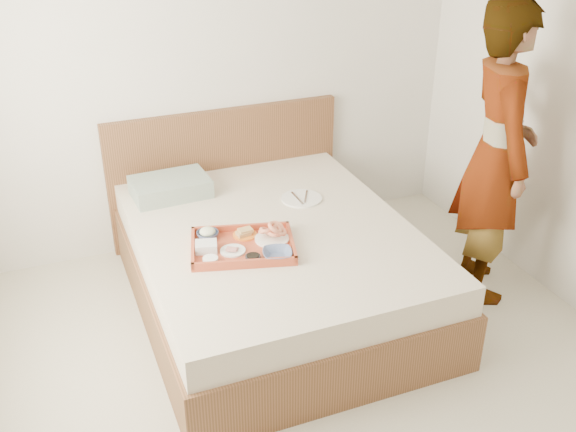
% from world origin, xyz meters
% --- Properties ---
extents(ground, '(3.50, 4.00, 0.01)m').
position_xyz_m(ground, '(0.00, 0.00, 0.00)').
color(ground, beige).
rests_on(ground, ground).
extents(wall_back, '(3.50, 0.01, 2.60)m').
position_xyz_m(wall_back, '(0.00, 2.00, 1.30)').
color(wall_back, silver).
rests_on(wall_back, ground).
extents(bed, '(1.65, 2.00, 0.53)m').
position_xyz_m(bed, '(0.06, 1.00, 0.27)').
color(bed, brown).
rests_on(bed, ground).
extents(headboard, '(1.65, 0.06, 0.95)m').
position_xyz_m(headboard, '(0.06, 1.97, 0.47)').
color(headboard, brown).
rests_on(headboard, ground).
extents(pillow, '(0.50, 0.35, 0.12)m').
position_xyz_m(pillow, '(-0.40, 1.66, 0.59)').
color(pillow, gray).
rests_on(pillow, bed).
extents(tray, '(0.65, 0.54, 0.05)m').
position_xyz_m(tray, '(-0.19, 0.83, 0.56)').
color(tray, '#AE4C29').
rests_on(tray, bed).
extents(prawn_plate, '(0.24, 0.24, 0.01)m').
position_xyz_m(prawn_plate, '(-0.01, 0.85, 0.55)').
color(prawn_plate, white).
rests_on(prawn_plate, tray).
extents(navy_bowl_big, '(0.19, 0.19, 0.04)m').
position_xyz_m(navy_bowl_big, '(-0.05, 0.67, 0.56)').
color(navy_bowl_big, navy).
rests_on(navy_bowl_big, tray).
extents(sauce_dish, '(0.10, 0.10, 0.03)m').
position_xyz_m(sauce_dish, '(-0.18, 0.68, 0.56)').
color(sauce_dish, black).
rests_on(sauce_dish, tray).
extents(meat_plate, '(0.17, 0.17, 0.01)m').
position_xyz_m(meat_plate, '(-0.25, 0.81, 0.55)').
color(meat_plate, white).
rests_on(meat_plate, tray).
extents(bread_plate, '(0.17, 0.17, 0.01)m').
position_xyz_m(bread_plate, '(-0.13, 0.95, 0.55)').
color(bread_plate, orange).
rests_on(bread_plate, tray).
extents(salad_bowl, '(0.15, 0.15, 0.04)m').
position_xyz_m(salad_bowl, '(-0.34, 1.01, 0.56)').
color(salad_bowl, navy).
rests_on(salad_bowl, tray).
extents(plastic_tub, '(0.14, 0.12, 0.05)m').
position_xyz_m(plastic_tub, '(-0.38, 0.87, 0.57)').
color(plastic_tub, silver).
rests_on(plastic_tub, tray).
extents(cheese_round, '(0.10, 0.10, 0.03)m').
position_xyz_m(cheese_round, '(-0.39, 0.75, 0.56)').
color(cheese_round, white).
rests_on(cheese_round, tray).
extents(dinner_plate, '(0.33, 0.33, 0.01)m').
position_xyz_m(dinner_plate, '(0.36, 1.29, 0.54)').
color(dinner_plate, white).
rests_on(dinner_plate, bed).
extents(person, '(0.64, 0.77, 1.82)m').
position_xyz_m(person, '(1.35, 0.70, 0.91)').
color(person, beige).
rests_on(person, ground).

